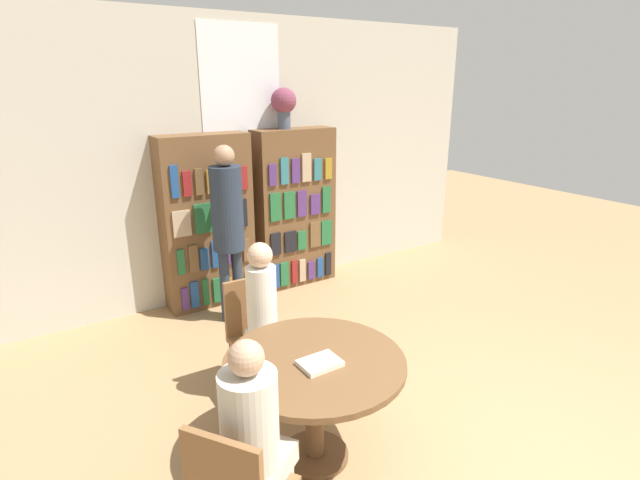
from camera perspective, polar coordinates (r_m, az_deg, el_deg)
The scene contains 10 objects.
wall_back at distance 5.63m, azimuth -8.77°, elevation 9.11°, with size 6.40×0.07×3.00m.
bookshelf_left at distance 5.38m, azimuth -12.76°, elevation 1.97°, with size 0.94×0.34×1.83m.
bookshelf_right at distance 5.82m, azimuth -2.91°, elevation 3.58°, with size 0.94×0.34×1.83m.
flower_vase at distance 5.59m, azimuth -4.17°, elevation 15.28°, with size 0.28×0.28×0.44m.
reading_table at distance 3.19m, azimuth -0.64°, elevation -15.47°, with size 1.12×1.12×0.72m.
chair_left_side at distance 3.93m, azimuth -7.38°, elevation -10.20°, with size 0.41×0.41×0.90m.
seated_reader_left at distance 3.69m, azimuth -6.30°, elevation -8.76°, with size 0.23×0.35×1.26m.
seated_reader_right at distance 2.61m, azimuth -7.47°, elevation -21.21°, with size 0.42×0.41×1.24m.
librarian_standing at distance 4.89m, azimuth -10.53°, elevation 2.70°, with size 0.31×0.58×1.77m.
open_book_on_table at distance 3.06m, azimuth -0.01°, elevation -13.90°, with size 0.24×0.18×0.03m.
Camera 1 is at (-2.29, -1.32, 2.35)m, focal length 28.00 mm.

